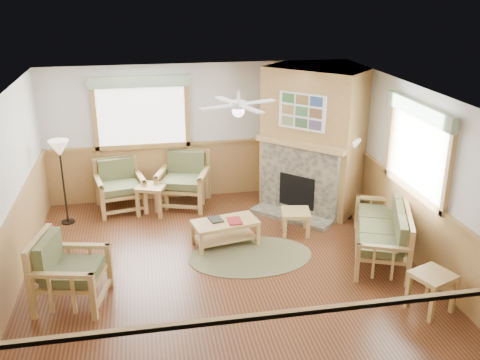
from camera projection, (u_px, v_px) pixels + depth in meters
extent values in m
cube|color=#532C17|center=(223.00, 267.00, 8.32)|extent=(6.00, 6.00, 0.01)
cube|color=white|center=(221.00, 94.00, 7.36)|extent=(6.00, 6.00, 0.01)
cube|color=silver|center=(199.00, 132.00, 10.60)|extent=(6.00, 0.02, 2.70)
cube|color=silver|center=(270.00, 298.00, 5.08)|extent=(6.00, 0.02, 2.70)
cube|color=silver|center=(6.00, 200.00, 7.32)|extent=(0.02, 6.00, 2.70)
cube|color=silver|center=(411.00, 173.00, 8.36)|extent=(0.02, 6.00, 2.70)
cylinder|color=brown|center=(251.00, 256.00, 8.60)|extent=(2.59, 2.59, 0.01)
cube|color=maroon|center=(235.00, 220.00, 8.82)|extent=(0.23, 0.30, 0.03)
cube|color=black|center=(216.00, 219.00, 8.88)|extent=(0.25, 0.30, 0.03)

